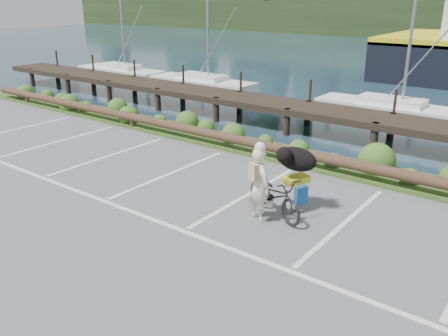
{
  "coord_description": "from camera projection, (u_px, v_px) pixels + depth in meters",
  "views": [
    {
      "loc": [
        6.13,
        -7.09,
        4.77
      ],
      "look_at": [
        0.13,
        0.86,
        1.1
      ],
      "focal_mm": 38.0,
      "sensor_mm": 36.0,
      "label": 1
    }
  ],
  "objects": [
    {
      "name": "log_rail",
      "position": [
        297.0,
        167.0,
        13.87
      ],
      "size": [
        32.0,
        0.3,
        0.6
      ],
      "primitive_type": null,
      "color": "#443021",
      "rests_on": "ground"
    },
    {
      "name": "cyclist",
      "position": [
        259.0,
        185.0,
        10.38
      ],
      "size": [
        0.72,
        0.6,
        1.68
      ],
      "primitive_type": "imported",
      "rotation": [
        0.0,
        0.0,
        2.75
      ],
      "color": "silver",
      "rests_on": "ground"
    },
    {
      "name": "vegetation_strip",
      "position": [
        308.0,
        159.0,
        14.38
      ],
      "size": [
        34.0,
        1.6,
        0.1
      ],
      "primitive_type": "cube",
      "color": "#3D5B21",
      "rests_on": "ground"
    },
    {
      "name": "bicycle",
      "position": [
        275.0,
        195.0,
        10.71
      ],
      "size": [
        1.96,
        1.3,
        0.97
      ],
      "primitive_type": "imported",
      "rotation": [
        0.0,
        0.0,
        1.18
      ],
      "color": "black",
      "rests_on": "ground"
    },
    {
      "name": "dog",
      "position": [
        297.0,
        159.0,
        10.73
      ],
      "size": [
        0.8,
        1.06,
        0.55
      ],
      "primitive_type": "ellipsoid",
      "rotation": [
        0.0,
        0.0,
        1.18
      ],
      "color": "black",
      "rests_on": "bicycle"
    },
    {
      "name": "ground",
      "position": [
        196.0,
        224.0,
        10.43
      ],
      "size": [
        72.0,
        72.0,
        0.0
      ],
      "primitive_type": "plane",
      "color": "#555558"
    }
  ]
}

